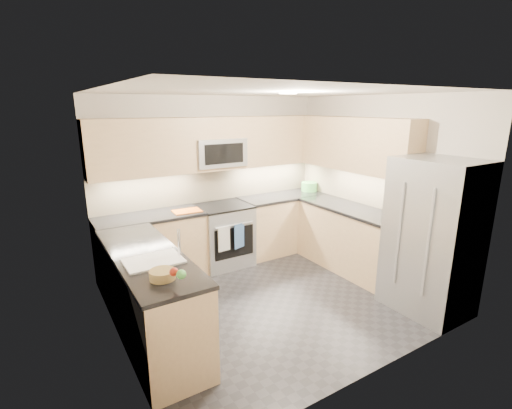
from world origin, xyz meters
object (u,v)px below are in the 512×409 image
object	(u,v)px
refrigerator	(433,237)
fruit_basket	(162,275)
utensil_bowl	(309,187)
cutting_board	(187,211)
microwave	(218,152)
gas_range	(224,236)

from	to	relation	value
refrigerator	fruit_basket	bearing A→B (deg)	170.34
utensil_bowl	cutting_board	xyz separation A→B (m)	(-2.26, -0.11, -0.07)
refrigerator	cutting_board	bearing A→B (deg)	130.86
microwave	cutting_board	distance (m)	0.98
utensil_bowl	cutting_board	world-z (taller)	utensil_bowl
cutting_board	gas_range	bearing A→B (deg)	6.37
refrigerator	microwave	bearing A→B (deg)	119.62
cutting_board	fruit_basket	xyz separation A→B (m)	(-0.95, -1.85, 0.03)
microwave	utensil_bowl	size ratio (longest dim) A/B	2.89
gas_range	refrigerator	xyz separation A→B (m)	(1.45, -2.43, 0.45)
microwave	refrigerator	distance (m)	3.04
gas_range	fruit_basket	bearing A→B (deg)	-128.75
microwave	refrigerator	xyz separation A→B (m)	(1.45, -2.55, -0.80)
microwave	cutting_board	xyz separation A→B (m)	(-0.59, -0.19, -0.75)
gas_range	microwave	size ratio (longest dim) A/B	1.20
refrigerator	gas_range	bearing A→B (deg)	120.88
gas_range	fruit_basket	distance (m)	2.51
gas_range	microwave	xyz separation A→B (m)	(0.00, 0.12, 1.24)
refrigerator	utensil_bowl	bearing A→B (deg)	84.88
gas_range	refrigerator	world-z (taller)	refrigerator
utensil_bowl	microwave	bearing A→B (deg)	177.19
gas_range	cutting_board	bearing A→B (deg)	-173.63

